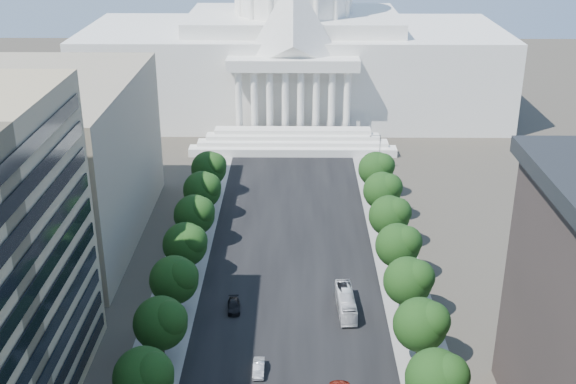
{
  "coord_description": "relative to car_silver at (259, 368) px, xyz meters",
  "views": [
    {
      "loc": [
        0.59,
        -24.92,
        61.66
      ],
      "look_at": [
        -0.52,
        82.68,
        16.44
      ],
      "focal_mm": 45.0,
      "sensor_mm": 36.0,
      "label": 1
    }
  ],
  "objects": [
    {
      "name": "tree_l_j",
      "position": [
        -13.37,
        62.51,
        5.72
      ],
      "size": [
        7.79,
        7.6,
        9.97
      ],
      "color": "#33261C",
      "rests_on": "ground"
    },
    {
      "name": "streetlight_e",
      "position": [
        24.2,
        52.71,
        5.09
      ],
      "size": [
        2.61,
        0.44,
        9.0
      ],
      "color": "gray",
      "rests_on": "ground"
    },
    {
      "name": "tree_l_e",
      "position": [
        -13.37,
        2.51,
        5.72
      ],
      "size": [
        7.79,
        7.6,
        9.97
      ],
      "color": "#33261C",
      "rests_on": "ground"
    },
    {
      "name": "tree_r_g",
      "position": [
        22.63,
        26.51,
        5.72
      ],
      "size": [
        7.79,
        7.6,
        9.97
      ],
      "color": "#33261C",
      "rests_on": "ground"
    },
    {
      "name": "office_block_left_far",
      "position": [
        -43.7,
        42.71,
        14.27
      ],
      "size": [
        38.0,
        52.0,
        30.0
      ],
      "primitive_type": "cube",
      "color": "gray",
      "rests_on": "ground"
    },
    {
      "name": "streetlight_d",
      "position": [
        24.2,
        27.71,
        5.09
      ],
      "size": [
        2.61,
        0.44,
        9.0
      ],
      "color": "gray",
      "rests_on": "ground"
    },
    {
      "name": "streetlight_c",
      "position": [
        24.2,
        2.71,
        5.09
      ],
      "size": [
        2.61,
        0.44,
        9.0
      ],
      "color": "gray",
      "rests_on": "ground"
    },
    {
      "name": "tree_l_i",
      "position": [
        -13.37,
        50.51,
        5.72
      ],
      "size": [
        7.79,
        7.6,
        9.97
      ],
      "color": "#33261C",
      "rests_on": "ground"
    },
    {
      "name": "city_bus",
      "position": [
        13.01,
        16.04,
        0.77
      ],
      "size": [
        2.98,
        10.83,
        2.99
      ],
      "primitive_type": "imported",
      "rotation": [
        0.0,
        0.0,
        0.04
      ],
      "color": "silver",
      "rests_on": "ground"
    },
    {
      "name": "tree_l_d",
      "position": [
        -13.37,
        -9.49,
        5.72
      ],
      "size": [
        7.79,
        7.6,
        9.97
      ],
      "color": "#33261C",
      "rests_on": "ground"
    },
    {
      "name": "car_silver",
      "position": [
        0.0,
        0.0,
        0.0
      ],
      "size": [
        1.59,
        4.45,
        1.46
      ],
      "primitive_type": "imported",
      "rotation": [
        0.0,
        0.0,
        0.01
      ],
      "color": "#A6A7AD",
      "rests_on": "ground"
    },
    {
      "name": "tree_l_g",
      "position": [
        -13.37,
        26.51,
        5.72
      ],
      "size": [
        7.79,
        7.6,
        9.97
      ],
      "color": "#33261C",
      "rests_on": "ground"
    },
    {
      "name": "tree_r_i",
      "position": [
        22.63,
        50.51,
        5.72
      ],
      "size": [
        7.79,
        7.6,
        9.97
      ],
      "color": "#33261C",
      "rests_on": "ground"
    },
    {
      "name": "streetlight_f",
      "position": [
        24.2,
        77.71,
        5.09
      ],
      "size": [
        2.61,
        0.44,
        9.0
      ],
      "color": "gray",
      "rests_on": "ground"
    },
    {
      "name": "tree_l_f",
      "position": [
        -13.37,
        14.51,
        5.72
      ],
      "size": [
        7.79,
        7.6,
        9.97
      ],
      "color": "#33261C",
      "rests_on": "ground"
    },
    {
      "name": "tree_l_h",
      "position": [
        -13.37,
        38.51,
        5.72
      ],
      "size": [
        7.79,
        7.6,
        9.97
      ],
      "color": "#33261C",
      "rests_on": "ground"
    },
    {
      "name": "tree_r_j",
      "position": [
        22.63,
        62.51,
        5.72
      ],
      "size": [
        7.79,
        7.6,
        9.97
      ],
      "color": "#33261C",
      "rests_on": "ground"
    },
    {
      "name": "capitol",
      "position": [
        4.3,
        127.6,
        19.28
      ],
      "size": [
        120.0,
        56.0,
        73.0
      ],
      "color": "white",
      "rests_on": "ground"
    },
    {
      "name": "tree_r_e",
      "position": [
        22.63,
        2.51,
        5.72
      ],
      "size": [
        7.79,
        7.6,
        9.97
      ],
      "color": "#33261C",
      "rests_on": "ground"
    },
    {
      "name": "sidewalk_right",
      "position": [
        23.3,
        32.71,
        -0.73
      ],
      "size": [
        8.0,
        260.0,
        0.02
      ],
      "primitive_type": "cube",
      "color": "gray",
      "rests_on": "ground"
    },
    {
      "name": "road_asphalt",
      "position": [
        4.3,
        32.71,
        -0.73
      ],
      "size": [
        30.0,
        260.0,
        0.01
      ],
      "primitive_type": "cube",
      "color": "black",
      "rests_on": "ground"
    },
    {
      "name": "tree_r_d",
      "position": [
        22.63,
        -9.49,
        5.72
      ],
      "size": [
        7.79,
        7.6,
        9.97
      ],
      "color": "#33261C",
      "rests_on": "ground"
    },
    {
      "name": "tree_r_h",
      "position": [
        22.63,
        38.51,
        5.72
      ],
      "size": [
        7.79,
        7.6,
        9.97
      ],
      "color": "#33261C",
      "rests_on": "ground"
    },
    {
      "name": "car_dark_b",
      "position": [
        -4.74,
        16.03,
        -0.04
      ],
      "size": [
        2.32,
        4.9,
        1.38
      ],
      "primitive_type": "imported",
      "rotation": [
        0.0,
        0.0,
        0.08
      ],
      "color": "black",
      "rests_on": "ground"
    },
    {
      "name": "tree_r_f",
      "position": [
        22.63,
        14.51,
        5.72
      ],
      "size": [
        7.79,
        7.6,
        9.97
      ],
      "color": "#33261C",
      "rests_on": "ground"
    },
    {
      "name": "sidewalk_left",
      "position": [
        -14.7,
        32.71,
        -0.73
      ],
      "size": [
        8.0,
        260.0,
        0.02
      ],
      "primitive_type": "cube",
      "color": "gray",
      "rests_on": "ground"
    }
  ]
}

